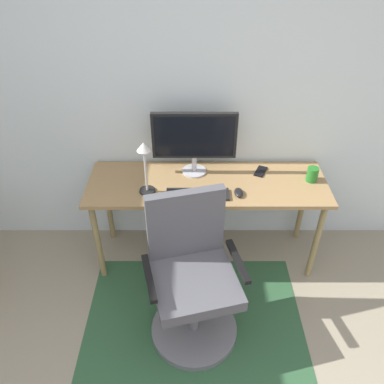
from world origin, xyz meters
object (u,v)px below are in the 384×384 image
at_px(coffee_cup, 311,174).
at_px(cell_phone, 259,171).
at_px(monitor, 193,138).
at_px(office_chair, 191,284).
at_px(computer_mouse, 237,192).
at_px(keyboard, 196,194).
at_px(desk, 206,190).
at_px(desk_lamp, 143,160).

relative_size(coffee_cup, cell_phone, 0.76).
bearing_deg(monitor, coffee_cup, -7.66).
distance_m(coffee_cup, office_chair, 1.16).
xyz_separation_m(computer_mouse, coffee_cup, (0.54, 0.17, 0.04)).
bearing_deg(coffee_cup, keyboard, -167.77).
distance_m(keyboard, coffee_cup, 0.84).
bearing_deg(desk, keyboard, -114.53).
bearing_deg(office_chair, desk_lamp, 105.28).
distance_m(coffee_cup, desk_lamp, 1.19).
bearing_deg(desk, monitor, 124.73).
bearing_deg(monitor, computer_mouse, -42.73).
bearing_deg(desk, office_chair, -99.32).
bearing_deg(desk_lamp, desk, 14.79).
relative_size(desk, coffee_cup, 16.17).
distance_m(computer_mouse, desk_lamp, 0.68).
xyz_separation_m(keyboard, cell_phone, (0.47, 0.29, -0.00)).
distance_m(monitor, desk_lamp, 0.41).
xyz_separation_m(keyboard, computer_mouse, (0.28, 0.01, 0.01)).
bearing_deg(keyboard, desk, 65.47).
height_order(desk, monitor, monitor).
xyz_separation_m(monitor, desk_lamp, (-0.33, -0.25, -0.03)).
bearing_deg(keyboard, coffee_cup, 12.23).
height_order(keyboard, cell_phone, keyboard).
distance_m(monitor, office_chair, 1.00).
xyz_separation_m(desk_lamp, office_chair, (0.31, -0.55, -0.57)).
relative_size(monitor, desk_lamp, 1.53).
bearing_deg(desk, coffee_cup, 1.68).
distance_m(desk, computer_mouse, 0.27).
distance_m(computer_mouse, office_chair, 0.69).
xyz_separation_m(coffee_cup, cell_phone, (-0.35, 0.11, -0.05)).
relative_size(computer_mouse, office_chair, 0.10).
bearing_deg(desk, desk_lamp, -165.21).
xyz_separation_m(computer_mouse, desk_lamp, (-0.63, 0.03, 0.24)).
height_order(keyboard, office_chair, office_chair).
bearing_deg(desk_lamp, coffee_cup, 6.47).
bearing_deg(cell_phone, desk_lamp, -138.80).
relative_size(cell_phone, desk_lamp, 0.36).
height_order(monitor, office_chair, monitor).
bearing_deg(coffee_cup, desk, -178.32).
bearing_deg(computer_mouse, keyboard, -177.85).
distance_m(cell_phone, office_chair, 1.00).
bearing_deg(keyboard, desk_lamp, 172.58).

